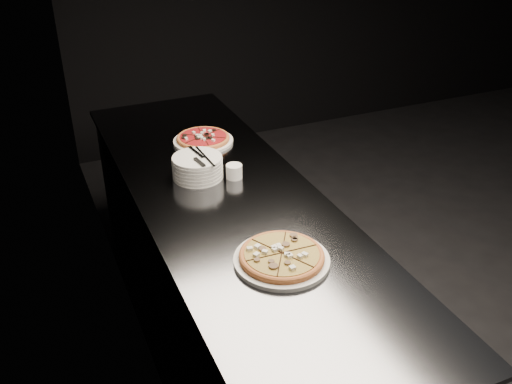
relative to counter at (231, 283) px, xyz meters
name	(u,v)px	position (x,y,z in m)	size (l,w,h in m)	color
wall_left	(128,100)	(-0.37, 0.00, 0.94)	(0.02, 5.00, 2.80)	black
counter	(231,283)	(0.00, 0.00, 0.00)	(0.74, 2.44, 0.92)	#57585D
pizza_mushroom	(282,257)	(0.00, -0.50, 0.48)	(0.34, 0.34, 0.04)	silver
pizza_tomato	(203,139)	(0.08, 0.56, 0.48)	(0.35, 0.35, 0.03)	silver
plate_stack	(198,167)	(-0.06, 0.21, 0.51)	(0.22, 0.22, 0.10)	silver
cutlery	(200,158)	(-0.05, 0.20, 0.56)	(0.08, 0.24, 0.01)	#B4B7BB
ramekin	(234,171)	(0.08, 0.14, 0.49)	(0.07, 0.07, 0.06)	silver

